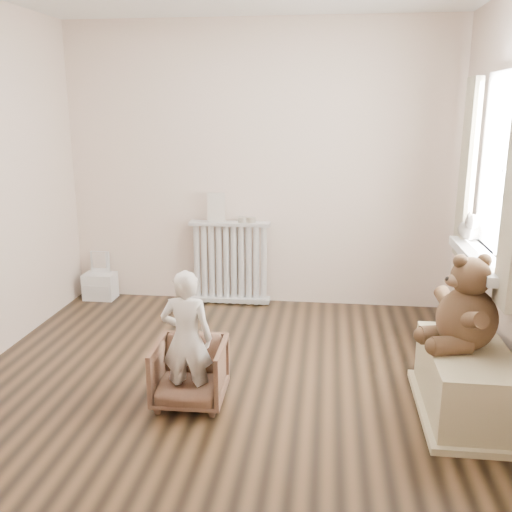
# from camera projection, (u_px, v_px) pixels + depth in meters

# --- Properties ---
(floor) EXTENTS (3.60, 3.60, 0.01)m
(floor) POSITION_uv_depth(u_px,v_px,m) (226.00, 386.00, 3.86)
(floor) COLOR black
(floor) RESTS_ON ground
(back_wall) EXTENTS (3.60, 0.02, 2.60)m
(back_wall) POSITION_uv_depth(u_px,v_px,m) (258.00, 167.00, 5.26)
(back_wall) COLOR white
(back_wall) RESTS_ON ground
(front_wall) EXTENTS (3.60, 0.02, 2.60)m
(front_wall) POSITION_uv_depth(u_px,v_px,m) (120.00, 280.00, 1.81)
(front_wall) COLOR white
(front_wall) RESTS_ON ground
(window) EXTENTS (0.03, 0.90, 1.10)m
(window) POSITION_uv_depth(u_px,v_px,m) (507.00, 170.00, 3.57)
(window) COLOR white
(window) RESTS_ON right_wall
(window_sill) EXTENTS (0.22, 1.10, 0.06)m
(window_sill) POSITION_uv_depth(u_px,v_px,m) (483.00, 259.00, 3.73)
(window_sill) COLOR silver
(window_sill) RESTS_ON right_wall
(curtain_right) EXTENTS (0.06, 0.26, 1.30)m
(curtain_right) POSITION_uv_depth(u_px,v_px,m) (467.00, 170.00, 4.15)
(curtain_right) COLOR #B7AF8E
(curtain_right) RESTS_ON right_wall
(radiator) EXTENTS (0.76, 0.14, 0.80)m
(radiator) POSITION_uv_depth(u_px,v_px,m) (230.00, 264.00, 5.41)
(radiator) COLOR silver
(radiator) RESTS_ON floor
(paper_doll) EXTENTS (0.16, 0.01, 0.27)m
(paper_doll) POSITION_uv_depth(u_px,v_px,m) (216.00, 207.00, 5.29)
(paper_doll) COLOR beige
(paper_doll) RESTS_ON radiator
(tin_a) EXTENTS (0.09, 0.09, 0.05)m
(tin_a) POSITION_uv_depth(u_px,v_px,m) (243.00, 220.00, 5.29)
(tin_a) COLOR #A59E8C
(tin_a) RESTS_ON radiator
(tin_b) EXTENTS (0.09, 0.09, 0.05)m
(tin_b) POSITION_uv_depth(u_px,v_px,m) (251.00, 220.00, 5.28)
(tin_b) COLOR #A59E8C
(tin_b) RESTS_ON radiator
(toy_vanity) EXTENTS (0.30, 0.21, 0.47)m
(toy_vanity) POSITION_uv_depth(u_px,v_px,m) (99.00, 272.00, 5.57)
(toy_vanity) COLOR silver
(toy_vanity) RESTS_ON floor
(armchair) EXTENTS (0.45, 0.46, 0.41)m
(armchair) POSITION_uv_depth(u_px,v_px,m) (190.00, 373.00, 3.60)
(armchair) COLOR brown
(armchair) RESTS_ON floor
(child) EXTENTS (0.32, 0.22, 0.87)m
(child) POSITION_uv_depth(u_px,v_px,m) (187.00, 339.00, 3.49)
(child) COLOR silver
(child) RESTS_ON armchair
(toy_bench) EXTENTS (0.47, 0.90, 0.42)m
(toy_bench) POSITION_uv_depth(u_px,v_px,m) (466.00, 384.00, 3.47)
(toy_bench) COLOR beige
(toy_bench) RESTS_ON floor
(teddy_bear) EXTENTS (0.54, 0.46, 0.57)m
(teddy_bear) POSITION_uv_depth(u_px,v_px,m) (468.00, 308.00, 3.39)
(teddy_bear) COLOR #392516
(teddy_bear) RESTS_ON toy_bench
(plush_cat) EXTENTS (0.24, 0.29, 0.21)m
(plush_cat) POSITION_uv_depth(u_px,v_px,m) (469.00, 227.00, 4.08)
(plush_cat) COLOR slate
(plush_cat) RESTS_ON window_sill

